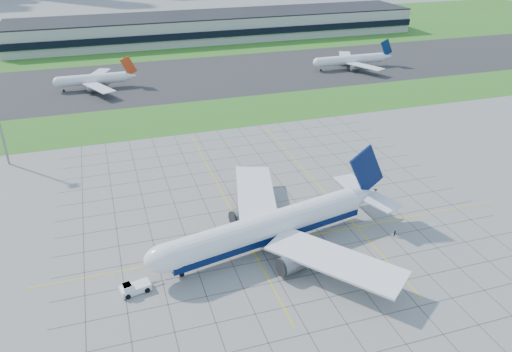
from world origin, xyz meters
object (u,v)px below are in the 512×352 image
at_px(crew_far, 395,234).
at_px(distant_jet_1, 94,79).
at_px(airliner, 270,227).
at_px(pushback_tug, 134,288).
at_px(distant_jet_2, 351,60).
at_px(crew_near, 183,266).

height_order(crew_far, distant_jet_1, distant_jet_1).
height_order(airliner, crew_far, airliner).
xyz_separation_m(pushback_tug, distant_jet_2, (126.05, 145.82, 3.37)).
distance_m(pushback_tug, distant_jet_2, 192.78).
xyz_separation_m(crew_far, distant_jet_1, (-65.95, 148.42, 3.59)).
bearing_deg(crew_near, crew_far, -46.07).
distance_m(airliner, crew_far, 31.56).
bearing_deg(crew_far, distant_jet_1, 121.48).
bearing_deg(crew_near, distant_jet_1, 53.31).
distance_m(airliner, pushback_tug, 33.25).
xyz_separation_m(pushback_tug, distant_jet_1, (-2.98, 149.66, 3.36)).
distance_m(pushback_tug, crew_near, 12.05).
height_order(airliner, pushback_tug, airliner).
distance_m(crew_far, distant_jet_2, 157.78).
distance_m(pushback_tug, distant_jet_1, 149.73).
distance_m(airliner, crew_near, 21.80).
bearing_deg(pushback_tug, crew_near, 11.25).
bearing_deg(airliner, crew_near, 173.61).
height_order(crew_near, distant_jet_1, distant_jet_1).
bearing_deg(distant_jet_2, crew_far, -113.57).
height_order(pushback_tug, distant_jet_2, distant_jet_2).
distance_m(crew_near, crew_far, 52.01).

